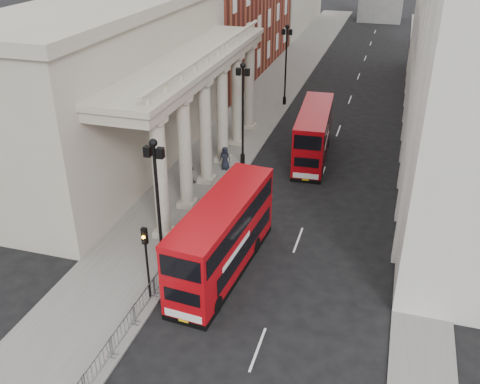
{
  "coord_description": "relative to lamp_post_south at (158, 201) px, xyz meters",
  "views": [
    {
      "loc": [
        10.61,
        -18.49,
        18.4
      ],
      "look_at": [
        2.31,
        9.45,
        3.15
      ],
      "focal_mm": 40.0,
      "sensor_mm": 36.0,
      "label": 1
    }
  ],
  "objects": [
    {
      "name": "lamp_post_mid",
      "position": [
        0.0,
        16.0,
        0.0
      ],
      "size": [
        1.05,
        0.44,
        8.32
      ],
      "color": "black",
      "rests_on": "sidewalk_west"
    },
    {
      "name": "sidewalk_east",
      "position": [
        14.1,
        26.0,
        -4.85
      ],
      "size": [
        3.0,
        140.0,
        0.12
      ],
      "primitive_type": "cube",
      "color": "slate",
      "rests_on": "ground"
    },
    {
      "name": "bus_far",
      "position": [
        5.25,
        18.96,
        -2.69
      ],
      "size": [
        3.02,
        9.99,
        4.25
      ],
      "rotation": [
        0.0,
        0.0,
        0.07
      ],
      "color": "#A0070D",
      "rests_on": "ground"
    },
    {
      "name": "ground",
      "position": [
        0.6,
        -4.0,
        -4.91
      ],
      "size": [
        260.0,
        260.0,
        0.0
      ],
      "primitive_type": "plane",
      "color": "black",
      "rests_on": "ground"
    },
    {
      "name": "portico_building",
      "position": [
        -9.9,
        14.0,
        1.09
      ],
      "size": [
        9.0,
        28.0,
        12.0
      ],
      "primitive_type": "cube",
      "color": "#A79F8C",
      "rests_on": "ground"
    },
    {
      "name": "traffic_light",
      "position": [
        0.1,
        -2.02,
        -1.8
      ],
      "size": [
        0.28,
        0.33,
        4.3
      ],
      "color": "black",
      "rests_on": "sidewalk_west"
    },
    {
      "name": "crowd_barriers",
      "position": [
        0.25,
        -1.77,
        -4.24
      ],
      "size": [
        0.5,
        18.75,
        1.1
      ],
      "color": "gray",
      "rests_on": "sidewalk_west"
    },
    {
      "name": "pedestrian_a",
      "position": [
        -1.99,
        8.87,
        -3.92
      ],
      "size": [
        0.68,
        0.5,
        1.74
      ],
      "primitive_type": "imported",
      "rotation": [
        0.0,
        0.0,
        -0.13
      ],
      "color": "#222127",
      "rests_on": "sidewalk_west"
    },
    {
      "name": "pedestrian_c",
      "position": [
        -1.03,
        14.52,
        -3.84
      ],
      "size": [
        0.96,
        0.66,
        1.91
      ],
      "primitive_type": "imported",
      "rotation": [
        0.0,
        0.0,
        6.23
      ],
      "color": "black",
      "rests_on": "sidewalk_west"
    },
    {
      "name": "lamp_post_north",
      "position": [
        0.0,
        32.0,
        0.0
      ],
      "size": [
        1.05,
        0.44,
        8.32
      ],
      "color": "black",
      "rests_on": "sidewalk_west"
    },
    {
      "name": "sidewalk_west",
      "position": [
        -2.4,
        26.0,
        -4.85
      ],
      "size": [
        6.0,
        140.0,
        0.12
      ],
      "primitive_type": "cube",
      "color": "slate",
      "rests_on": "ground"
    },
    {
      "name": "bus_near",
      "position": [
        3.03,
        1.62,
        -2.59
      ],
      "size": [
        3.32,
        10.48,
        4.45
      ],
      "rotation": [
        0.0,
        0.0,
        -0.08
      ],
      "color": "#AB070E",
      "rests_on": "ground"
    },
    {
      "name": "pedestrian_b",
      "position": [
        -2.89,
        11.44,
        -3.88
      ],
      "size": [
        1.08,
        0.97,
        1.82
      ],
      "primitive_type": "imported",
      "rotation": [
        0.0,
        0.0,
        3.51
      ],
      "color": "black",
      "rests_on": "sidewalk_west"
    },
    {
      "name": "lamp_post_south",
      "position": [
        0.0,
        0.0,
        0.0
      ],
      "size": [
        1.05,
        0.44,
        8.32
      ],
      "color": "black",
      "rests_on": "sidewalk_west"
    },
    {
      "name": "kerb",
      "position": [
        0.55,
        26.0,
        -4.84
      ],
      "size": [
        0.2,
        140.0,
        0.14
      ],
      "primitive_type": "cube",
      "color": "slate",
      "rests_on": "ground"
    }
  ]
}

